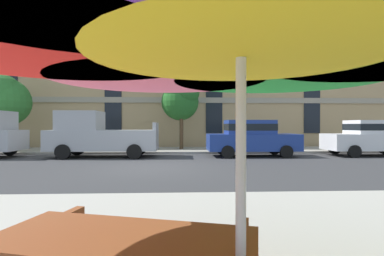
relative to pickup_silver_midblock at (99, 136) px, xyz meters
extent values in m
plane|color=#38383A|center=(2.85, -3.70, -1.03)|extent=(120.00, 120.00, 0.00)
cube|color=#9E998E|center=(2.85, 3.10, -0.97)|extent=(56.00, 3.60, 0.12)
cube|color=tan|center=(2.85, 11.30, 5.37)|extent=(39.97, 12.00, 12.80)
cube|color=#9E937F|center=(2.85, 5.26, 2.17)|extent=(39.17, 0.08, 0.36)
cube|color=#9E937F|center=(2.85, 5.26, 5.37)|extent=(39.17, 0.08, 0.36)
cube|color=#9E937F|center=(2.85, 5.26, 8.57)|extent=(39.17, 0.08, 0.36)
cube|color=black|center=(-7.14, 5.27, 5.77)|extent=(1.10, 0.06, 11.60)
cube|color=black|center=(-0.48, 5.27, 5.77)|extent=(1.10, 0.06, 11.60)
cube|color=black|center=(6.18, 5.27, 5.77)|extent=(1.10, 0.06, 11.60)
cube|color=black|center=(12.85, 5.27, 5.77)|extent=(1.10, 0.06, 11.60)
cylinder|color=black|center=(-4.69, 0.95, -0.69)|extent=(0.68, 0.22, 0.68)
cube|color=#A8AAB2|center=(0.24, 0.00, -0.21)|extent=(5.10, 1.90, 0.96)
cube|color=#A8AAB2|center=(-0.86, 0.00, 0.72)|extent=(1.90, 1.75, 0.90)
cube|color=#A8AAB2|center=(2.71, 0.00, 0.45)|extent=(0.16, 1.75, 0.36)
cylinder|color=black|center=(1.82, 0.95, -0.69)|extent=(0.68, 0.22, 0.68)
cylinder|color=black|center=(1.82, -0.95, -0.69)|extent=(0.68, 0.22, 0.68)
cylinder|color=black|center=(-1.34, 0.95, -0.69)|extent=(0.68, 0.22, 0.68)
cylinder|color=black|center=(-1.34, -0.95, -0.69)|extent=(0.68, 0.22, 0.68)
cube|color=navy|center=(7.44, 0.00, -0.33)|extent=(4.40, 1.76, 0.80)
cube|color=navy|center=(7.29, 0.00, 0.41)|extent=(2.30, 1.55, 0.68)
cube|color=black|center=(7.29, 0.00, 0.41)|extent=(2.32, 1.57, 0.32)
cylinder|color=black|center=(8.80, 0.88, -0.73)|extent=(0.60, 0.22, 0.60)
cylinder|color=black|center=(8.80, -0.88, -0.73)|extent=(0.60, 0.22, 0.60)
cylinder|color=black|center=(6.08, 0.88, -0.73)|extent=(0.60, 0.22, 0.60)
cylinder|color=black|center=(6.08, -0.88, -0.73)|extent=(0.60, 0.22, 0.60)
cube|color=silver|center=(13.41, 0.00, -0.33)|extent=(4.40, 1.76, 0.80)
cube|color=silver|center=(13.56, 0.00, 0.41)|extent=(2.30, 1.55, 0.68)
cube|color=black|center=(13.56, 0.00, 0.41)|extent=(2.32, 1.57, 0.32)
cylinder|color=black|center=(12.05, -0.88, -0.73)|extent=(0.60, 0.22, 0.60)
cylinder|color=black|center=(12.05, 0.88, -0.73)|extent=(0.60, 0.22, 0.60)
cylinder|color=#4C3823|center=(-6.21, 2.83, -0.05)|extent=(0.27, 0.27, 1.95)
sphere|color=#2D702D|center=(-5.99, 2.89, 1.83)|extent=(2.72, 2.72, 2.72)
sphere|color=#2D702D|center=(-6.12, 2.80, 2.06)|extent=(2.37, 2.37, 2.37)
sphere|color=#2D702D|center=(-6.09, 2.63, 2.26)|extent=(2.20, 2.20, 2.20)
cylinder|color=#4C3823|center=(3.98, 3.24, 0.16)|extent=(0.23, 0.23, 2.38)
sphere|color=#236023|center=(3.80, 3.34, 2.44)|extent=(1.71, 1.71, 1.71)
sphere|color=#236023|center=(4.26, 3.13, 2.48)|extent=(1.61, 1.61, 1.61)
sphere|color=#236023|center=(4.23, 3.33, 2.38)|extent=(1.45, 1.45, 1.45)
sphere|color=#236023|center=(3.90, 3.54, 1.93)|extent=(2.26, 2.26, 2.26)
cylinder|color=silver|center=(4.16, -12.70, 0.17)|extent=(0.06, 0.06, 2.39)
cone|color=green|center=(4.68, -11.80, 1.12)|extent=(1.83, 1.83, 0.49)
cone|color=#E5668C|center=(3.64, -11.80, 1.12)|extent=(1.83, 1.83, 0.49)
cone|color=red|center=(3.12, -12.70, 1.12)|extent=(1.83, 1.83, 0.49)
cone|color=yellow|center=(4.16, -12.70, 1.16)|extent=(1.75, 1.75, 0.57)
cube|color=brown|center=(3.43, -12.34, -0.29)|extent=(1.95, 1.25, 0.06)
cube|color=brown|center=(3.59, -11.74, -0.59)|extent=(1.81, 0.75, 0.05)
camera|label=1|loc=(3.81, -14.36, 0.50)|focal=27.68mm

